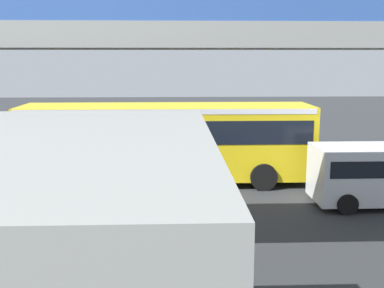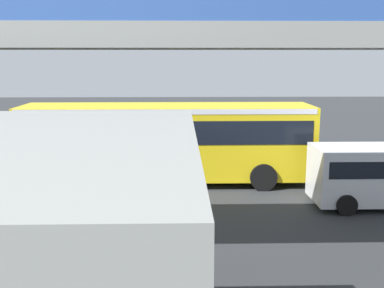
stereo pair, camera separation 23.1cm
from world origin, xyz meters
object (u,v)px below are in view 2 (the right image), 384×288
at_px(pedestrian, 153,138).
at_px(city_bus, 167,137).
at_px(traffic_sign, 116,121).
at_px(parked_van, 384,172).

bearing_deg(pedestrian, city_bus, 99.11).
relative_size(city_bus, pedestrian, 6.44).
relative_size(pedestrian, traffic_sign, 0.64).
bearing_deg(city_bus, pedestrian, -80.89).
height_order(city_bus, parked_van, city_bus).
distance_m(parked_van, traffic_sign, 12.74).
xyz_separation_m(parked_van, pedestrian, (8.32, -8.62, -0.30)).
height_order(parked_van, traffic_sign, traffic_sign).
bearing_deg(city_bus, traffic_sign, -59.83).
bearing_deg(city_bus, parked_van, 156.75).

